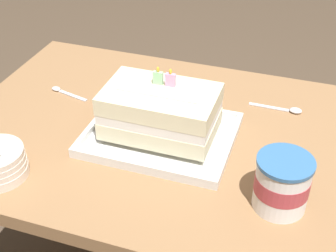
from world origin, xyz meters
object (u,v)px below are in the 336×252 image
object	(u,v)px
foil_tray	(161,136)
serving_spoon_by_bowls	(62,91)
ice_cream_tub	(282,183)
birthday_cake	(160,111)
serving_spoon_near_tray	(289,110)

from	to	relation	value
foil_tray	serving_spoon_by_bowls	xyz separation A→B (m)	(-0.33, 0.11, -0.00)
ice_cream_tub	serving_spoon_by_bowls	bearing A→B (deg)	158.45
foil_tray	ice_cream_tub	size ratio (longest dim) A/B	2.98
ice_cream_tub	foil_tray	bearing A→B (deg)	155.69
birthday_cake	serving_spoon_by_bowls	bearing A→B (deg)	161.07
foil_tray	serving_spoon_near_tray	xyz separation A→B (m)	(0.28, 0.22, -0.00)
serving_spoon_by_bowls	birthday_cake	bearing A→B (deg)	-18.93
serving_spoon_near_tray	serving_spoon_by_bowls	world-z (taller)	serving_spoon_near_tray
birthday_cake	ice_cream_tub	size ratio (longest dim) A/B	2.23
foil_tray	ice_cream_tub	xyz separation A→B (m)	(0.30, -0.14, 0.05)
foil_tray	birthday_cake	bearing A→B (deg)	90.00
birthday_cake	ice_cream_tub	distance (m)	0.33
birthday_cake	serving_spoon_near_tray	distance (m)	0.36
foil_tray	serving_spoon_near_tray	distance (m)	0.35
ice_cream_tub	serving_spoon_near_tray	size ratio (longest dim) A/B	0.84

